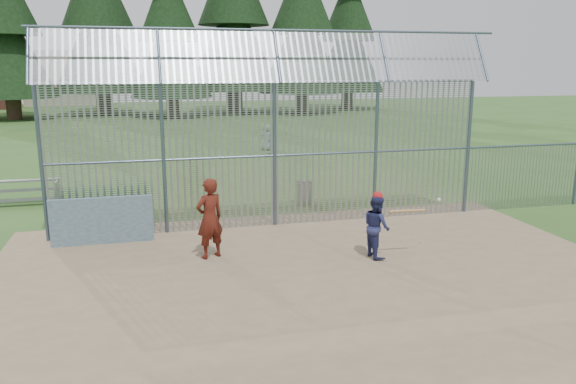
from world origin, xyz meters
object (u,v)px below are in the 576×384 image
object	(u,v)px
dugout_wall	(102,221)
batter	(377,226)
bleacher	(11,192)
trash_can	(304,193)
onlooker	(210,218)

from	to	relation	value
dugout_wall	batter	xyz separation A→B (m)	(6.30, -2.62, 0.14)
bleacher	trash_can	bearing A→B (deg)	-14.31
dugout_wall	trash_can	size ratio (longest dim) A/B	3.05
onlooker	trash_can	xyz separation A→B (m)	(3.57, 4.49, -0.59)
dugout_wall	batter	world-z (taller)	batter
batter	onlooker	xyz separation A→B (m)	(-3.79, 0.90, 0.21)
dugout_wall	onlooker	distance (m)	3.07
dugout_wall	batter	bearing A→B (deg)	-22.58
batter	bleacher	distance (m)	12.25
onlooker	bleacher	xyz separation A→B (m)	(-5.69, 6.85, -0.56)
onlooker	trash_can	world-z (taller)	onlooker
dugout_wall	trash_can	bearing A→B (deg)	24.44
trash_can	bleacher	distance (m)	9.55
batter	bleacher	bearing A→B (deg)	46.40
dugout_wall	batter	distance (m)	6.83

